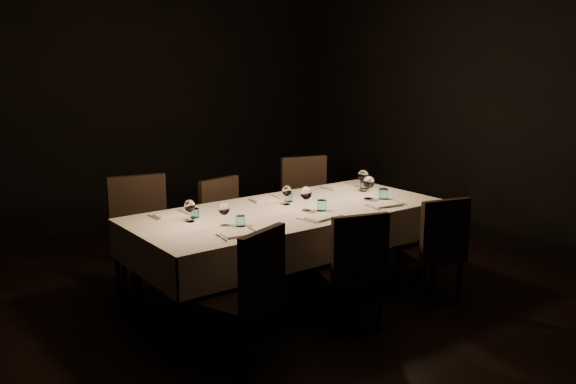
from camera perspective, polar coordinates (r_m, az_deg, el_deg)
room at (r=4.71m, az=-0.00°, el=7.13°), size 5.01×6.01×3.01m
dining_table at (r=4.86m, az=-0.00°, el=-2.46°), size 2.52×1.12×0.76m
chair_near_left at (r=3.88m, az=-3.67°, el=-9.17°), size 0.57×0.57×0.92m
place_setting_near_left at (r=4.29m, az=-5.26°, el=-2.54°), size 0.32×0.40×0.17m
chair_near_center at (r=4.38m, az=6.11°, el=-6.84°), size 0.53×0.53×0.89m
place_setting_near_center at (r=4.71m, az=2.49°, el=-1.05°), size 0.36×0.41×0.19m
chair_near_right at (r=4.96m, az=13.71°, el=-4.86°), size 0.52×0.52×0.88m
place_setting_near_right at (r=5.15m, az=8.34°, el=0.03°), size 0.37×0.42×0.20m
chair_far_left at (r=5.17m, az=-13.55°, el=-3.57°), size 0.57×0.57×0.99m
place_setting_far_left at (r=4.59m, az=-9.67°, el=-1.72°), size 0.30×0.39×0.16m
chair_far_center at (r=5.44m, az=-5.71°, el=-2.97°), size 0.50×0.50×0.89m
place_setting_far_center at (r=5.04m, az=-0.72°, el=-0.29°), size 0.30×0.39×0.16m
chair_far_right at (r=5.98m, az=1.91°, el=-1.05°), size 0.58×0.58×0.99m
place_setting_far_right at (r=5.57m, az=6.38°, el=1.00°), size 0.36×0.42×0.20m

